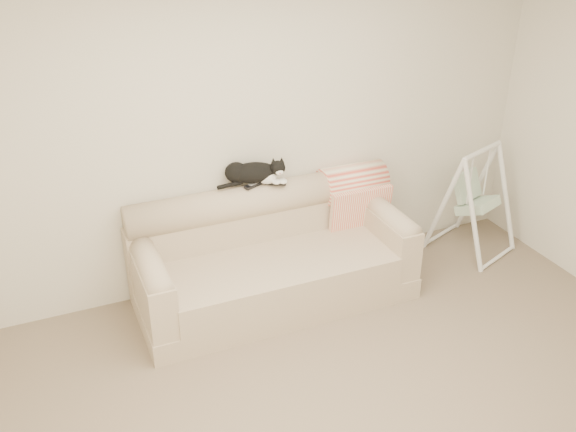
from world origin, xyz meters
The scene contains 8 objects.
ground_plane centered at (0.00, 0.00, 0.00)m, with size 5.00×5.00×0.00m, color #716250.
room_shell centered at (0.00, 0.00, 1.53)m, with size 5.04×4.04×2.60m.
sofa centered at (-0.02, 1.62, 0.35)m, with size 2.20×0.93×0.90m.
remote_a centered at (-0.07, 1.85, 0.91)m, with size 0.19×0.12×0.03m.
remote_b centered at (0.10, 1.82, 0.91)m, with size 0.17×0.13×0.02m.
tuxedo_cat centered at (-0.06, 1.87, 1.00)m, with size 0.56×0.31×0.22m.
throw_blanket centered at (0.83, 1.84, 0.72)m, with size 0.56×0.38×0.58m.
baby_swing centered at (1.95, 1.61, 0.50)m, with size 0.80×0.82×1.00m.
Camera 1 is at (-1.64, -2.51, 3.04)m, focal length 40.00 mm.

